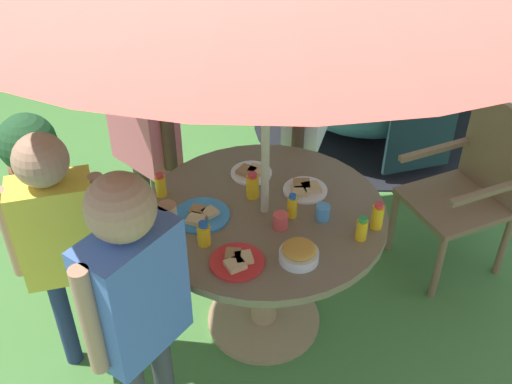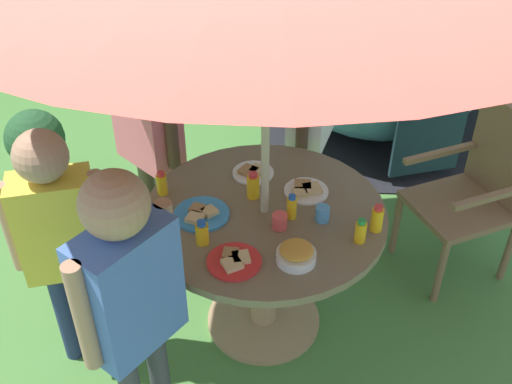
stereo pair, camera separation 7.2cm
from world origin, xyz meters
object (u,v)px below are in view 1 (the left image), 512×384
dome_tent (380,31)px  cup_far (323,212)px  child_in_pink_shirt (142,119)px  plate_center_front (305,189)px  garden_table (264,241)px  juice_bottle_far_right (204,234)px  plate_mid_left (201,215)px  child_in_yellow_shirt (58,230)px  child_in_blue_shirt (135,292)px  cup_near (281,221)px  plate_back_edge (251,172)px  juice_bottle_near_left (377,216)px  juice_bottle_front_edge (161,186)px  wooden_chair (472,183)px  plate_far_left (237,261)px  juice_bottle_mid_right (292,206)px  potted_plant (30,155)px  snack_bowl (299,253)px  juice_bottle_near_right (362,229)px  child_in_white_shirt (307,98)px  juice_bottle_center_back (252,186)px

dome_tent → cup_far: bearing=-121.9°
child_in_pink_shirt → plate_center_front: 0.92m
garden_table → juice_bottle_far_right: size_ratio=9.61×
child_in_pink_shirt → plate_mid_left: child_in_pink_shirt is taller
juice_bottle_far_right → child_in_yellow_shirt: bearing=176.8°
child_in_pink_shirt → child_in_blue_shirt: 1.22m
cup_far → dome_tent: bearing=70.9°
cup_near → plate_back_edge: bearing=104.6°
plate_back_edge → juice_bottle_near_left: 0.68m
juice_bottle_front_edge → cup_far: (0.72, -0.21, -0.02)m
wooden_chair → plate_far_left: bearing=-79.8°
juice_bottle_front_edge → plate_mid_left: bearing=-42.2°
juice_bottle_mid_right → plate_mid_left: bearing=177.1°
potted_plant → child_in_blue_shirt: 2.06m
plate_mid_left → juice_bottle_front_edge: (-0.19, 0.17, 0.05)m
snack_bowl → juice_bottle_mid_right: bearing=89.7°
juice_bottle_mid_right → cup_near: juice_bottle_mid_right is taller
wooden_chair → juice_bottle_near_right: wooden_chair is taller
potted_plant → child_in_pink_shirt: child_in_pink_shirt is taller
child_in_blue_shirt → juice_bottle_mid_right: (0.62, 0.56, -0.09)m
potted_plant → plate_far_left: bearing=-49.9°
plate_center_front → snack_bowl: bearing=-100.1°
plate_back_edge → child_in_yellow_shirt: bearing=-150.7°
dome_tent → child_in_pink_shirt: size_ratio=1.55×
juice_bottle_near_left → juice_bottle_mid_right: bearing=165.3°
wooden_chair → plate_far_left: wooden_chair is taller
juice_bottle_far_right → juice_bottle_mid_right: (0.39, 0.16, 0.00)m
potted_plant → juice_bottle_near_right: (1.79, -1.37, 0.46)m
garden_table → plate_far_left: bearing=-112.1°
child_in_pink_shirt → plate_mid_left: bearing=-18.6°
child_in_white_shirt → plate_center_front: (-0.09, -0.65, -0.12)m
child_in_pink_shirt → juice_bottle_center_back: (0.53, -0.50, -0.08)m
child_in_blue_shirt → juice_bottle_front_edge: (0.03, 0.75, -0.09)m
snack_bowl → juice_bottle_center_back: 0.47m
wooden_chair → juice_bottle_center_back: (-1.19, -0.33, 0.27)m
wooden_chair → plate_mid_left: size_ratio=3.86×
plate_back_edge → child_in_blue_shirt: bearing=-117.0°
juice_bottle_front_edge → snack_bowl: bearing=-38.8°
child_in_pink_shirt → cup_far: 1.08m
wooden_chair → juice_bottle_front_edge: 1.66m
child_in_yellow_shirt → wooden_chair: bearing=5.4°
juice_bottle_center_back → cup_far: 0.35m
plate_mid_left → juice_bottle_far_right: size_ratio=2.17×
plate_far_left → juice_bottle_near_left: juice_bottle_near_left is taller
snack_bowl → plate_center_front: size_ratio=0.79×
juice_bottle_center_back → cup_far: size_ratio=1.84×
juice_bottle_far_right → juice_bottle_mid_right: 0.42m
juice_bottle_center_back → cup_far: (0.30, -0.18, -0.03)m
wooden_chair → juice_bottle_center_back: 1.27m
cup_far → cup_near: bearing=-166.3°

